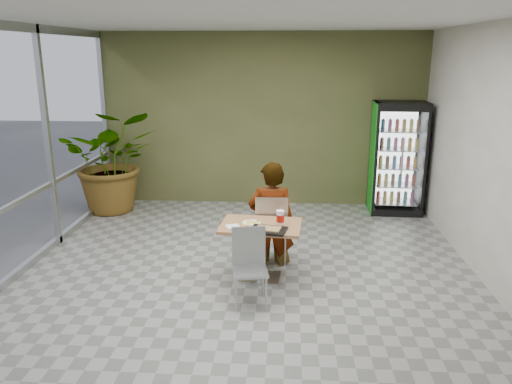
{
  "coord_description": "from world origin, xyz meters",
  "views": [
    {
      "loc": [
        0.51,
        -5.8,
        2.82
      ],
      "look_at": [
        0.08,
        0.68,
        1.0
      ],
      "focal_mm": 35.0,
      "sensor_mm": 36.0,
      "label": 1
    }
  ],
  "objects_px": {
    "dining_table": "(261,240)",
    "chair_near": "(249,260)",
    "potted_plant": "(113,161)",
    "cafeteria_tray": "(268,230)",
    "seated_woman": "(271,224)",
    "beverage_fridge": "(397,158)",
    "chair_far": "(271,224)",
    "soda_cup": "(280,218)"
  },
  "relations": [
    {
      "from": "cafeteria_tray",
      "to": "seated_woman",
      "type": "bearing_deg",
      "value": 89.42
    },
    {
      "from": "potted_plant",
      "to": "chair_far",
      "type": "bearing_deg",
      "value": -37.25
    },
    {
      "from": "dining_table",
      "to": "cafeteria_tray",
      "type": "xyz_separation_m",
      "value": [
        0.1,
        -0.24,
        0.23
      ]
    },
    {
      "from": "seated_woman",
      "to": "dining_table",
      "type": "bearing_deg",
      "value": 76.25
    },
    {
      "from": "seated_woman",
      "to": "potted_plant",
      "type": "distance_m",
      "value": 3.71
    },
    {
      "from": "soda_cup",
      "to": "chair_far",
      "type": "bearing_deg",
      "value": 104.62
    },
    {
      "from": "chair_far",
      "to": "soda_cup",
      "type": "height_order",
      "value": "chair_far"
    },
    {
      "from": "potted_plant",
      "to": "dining_table",
      "type": "bearing_deg",
      "value": -44.1
    },
    {
      "from": "chair_near",
      "to": "soda_cup",
      "type": "xyz_separation_m",
      "value": [
        0.34,
        0.6,
        0.32
      ]
    },
    {
      "from": "seated_woman",
      "to": "cafeteria_tray",
      "type": "bearing_deg",
      "value": 86.98
    },
    {
      "from": "chair_near",
      "to": "soda_cup",
      "type": "relative_size",
      "value": 4.98
    },
    {
      "from": "chair_near",
      "to": "chair_far",
      "type": "bearing_deg",
      "value": 69.56
    },
    {
      "from": "chair_far",
      "to": "cafeteria_tray",
      "type": "height_order",
      "value": "chair_far"
    },
    {
      "from": "chair_far",
      "to": "soda_cup",
      "type": "distance_m",
      "value": 0.57
    },
    {
      "from": "seated_woman",
      "to": "soda_cup",
      "type": "xyz_separation_m",
      "value": [
        0.13,
        -0.54,
        0.27
      ]
    },
    {
      "from": "seated_woman",
      "to": "beverage_fridge",
      "type": "height_order",
      "value": "beverage_fridge"
    },
    {
      "from": "seated_woman",
      "to": "potted_plant",
      "type": "xyz_separation_m",
      "value": [
        -2.96,
        2.2,
        0.37
      ]
    },
    {
      "from": "seated_woman",
      "to": "soda_cup",
      "type": "relative_size",
      "value": 9.72
    },
    {
      "from": "dining_table",
      "to": "cafeteria_tray",
      "type": "relative_size",
      "value": 2.46
    },
    {
      "from": "dining_table",
      "to": "potted_plant",
      "type": "bearing_deg",
      "value": 135.9
    },
    {
      "from": "cafeteria_tray",
      "to": "potted_plant",
      "type": "height_order",
      "value": "potted_plant"
    },
    {
      "from": "chair_near",
      "to": "beverage_fridge",
      "type": "relative_size",
      "value": 0.44
    },
    {
      "from": "chair_far",
      "to": "potted_plant",
      "type": "distance_m",
      "value": 3.74
    },
    {
      "from": "beverage_fridge",
      "to": "potted_plant",
      "type": "bearing_deg",
      "value": -174.97
    },
    {
      "from": "soda_cup",
      "to": "beverage_fridge",
      "type": "bearing_deg",
      "value": 55.89
    },
    {
      "from": "dining_table",
      "to": "chair_far",
      "type": "bearing_deg",
      "value": 77.07
    },
    {
      "from": "dining_table",
      "to": "chair_near",
      "type": "relative_size",
      "value": 1.18
    },
    {
      "from": "chair_far",
      "to": "potted_plant",
      "type": "relative_size",
      "value": 0.53
    },
    {
      "from": "dining_table",
      "to": "beverage_fridge",
      "type": "distance_m",
      "value": 3.81
    },
    {
      "from": "chair_far",
      "to": "seated_woman",
      "type": "xyz_separation_m",
      "value": [
        -0.0,
        0.05,
        -0.01
      ]
    },
    {
      "from": "potted_plant",
      "to": "cafeteria_tray",
      "type": "bearing_deg",
      "value": -45.47
    },
    {
      "from": "soda_cup",
      "to": "potted_plant",
      "type": "xyz_separation_m",
      "value": [
        -3.09,
        2.74,
        0.1
      ]
    },
    {
      "from": "soda_cup",
      "to": "cafeteria_tray",
      "type": "height_order",
      "value": "soda_cup"
    },
    {
      "from": "cafeteria_tray",
      "to": "beverage_fridge",
      "type": "bearing_deg",
      "value": 56.33
    },
    {
      "from": "dining_table",
      "to": "soda_cup",
      "type": "height_order",
      "value": "soda_cup"
    },
    {
      "from": "chair_far",
      "to": "chair_near",
      "type": "relative_size",
      "value": 1.11
    },
    {
      "from": "chair_near",
      "to": "cafeteria_tray",
      "type": "bearing_deg",
      "value": 49.97
    },
    {
      "from": "dining_table",
      "to": "chair_near",
      "type": "bearing_deg",
      "value": -99.61
    },
    {
      "from": "seated_woman",
      "to": "soda_cup",
      "type": "distance_m",
      "value": 0.62
    },
    {
      "from": "soda_cup",
      "to": "chair_near",
      "type": "bearing_deg",
      "value": -119.65
    },
    {
      "from": "dining_table",
      "to": "soda_cup",
      "type": "xyz_separation_m",
      "value": [
        0.24,
        0.02,
        0.3
      ]
    },
    {
      "from": "seated_woman",
      "to": "beverage_fridge",
      "type": "relative_size",
      "value": 0.87
    }
  ]
}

